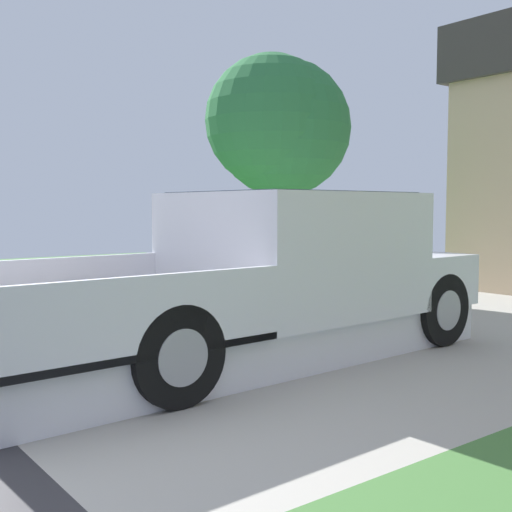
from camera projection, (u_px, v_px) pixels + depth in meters
pickup_truck at (276, 280)px, 6.71m from camera, size 2.35×5.54×1.68m
person_with_hat at (232, 254)px, 8.25m from camera, size 0.47×0.41×1.65m
handbag at (213, 319)px, 8.03m from camera, size 0.37×0.15×0.41m
front_yard_tree at (277, 125)px, 11.20m from camera, size 2.42×2.61×4.18m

